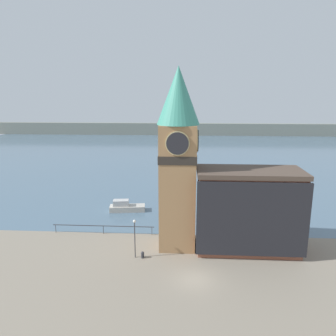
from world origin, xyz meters
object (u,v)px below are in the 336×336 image
at_px(clock_tower, 178,155).
at_px(mooring_bollard_near, 143,254).
at_px(pier_building, 248,210).
at_px(lamp_post, 135,232).
at_px(boat_near, 126,207).

height_order(clock_tower, mooring_bollard_near, clock_tower).
relative_size(pier_building, lamp_post, 2.68).
distance_m(clock_tower, lamp_post, 9.57).
xyz_separation_m(pier_building, lamp_post, (-12.49, -2.76, -1.69)).
distance_m(boat_near, lamp_post, 14.91).
xyz_separation_m(boat_near, mooring_bollard_near, (4.51, -14.32, -0.24)).
relative_size(pier_building, boat_near, 2.14).
bearing_deg(boat_near, pier_building, -42.68).
distance_m(pier_building, mooring_bollard_near, 12.75).
distance_m(pier_building, lamp_post, 12.90).
bearing_deg(clock_tower, boat_near, 126.48).
bearing_deg(lamp_post, mooring_bollard_near, -4.42).
relative_size(clock_tower, boat_near, 3.72).
xyz_separation_m(clock_tower, pier_building, (7.96, -0.38, -6.14)).
xyz_separation_m(mooring_bollard_near, lamp_post, (-0.82, 0.06, 2.62)).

